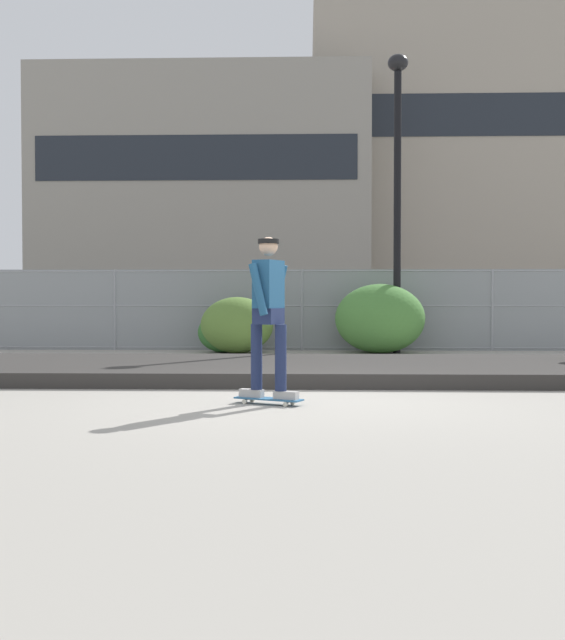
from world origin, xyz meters
name	(u,v)px	position (x,y,z in m)	size (l,w,h in m)	color
ground_plane	(296,402)	(0.00, 0.00, 0.00)	(120.00, 120.00, 0.00)	#9E998E
gravel_berm	(299,369)	(0.00, 3.01, 0.10)	(11.19, 3.71, 0.21)	#33302D
skateboard	(269,399)	(-0.31, -0.24, 0.06)	(0.81, 0.52, 0.07)	#2D608C
skater	(268,306)	(-0.31, -0.24, 1.11)	(0.70, 0.62, 1.82)	#B2ADA8
chain_fence	(302,309)	(0.00, 8.91, 0.93)	(17.30, 0.06, 1.85)	gray
street_lamp	(397,167)	(2.06, 8.02, 4.03)	(0.44, 0.44, 6.42)	black
parked_car_near	(197,311)	(-2.94, 12.72, 0.84)	(4.49, 2.13, 1.66)	maroon
parked_car_mid	(432,311)	(3.51, 12.53, 0.84)	(4.42, 1.98, 1.66)	black
library_building	(213,205)	(-6.09, 42.43, 7.20)	(19.44, 15.77, 14.41)	gray
office_block	(507,173)	(13.48, 44.58, 9.59)	(26.04, 13.83, 19.17)	#9E9384
shrub_left	(224,332)	(-1.70, 8.08, 0.44)	(1.15, 0.94, 0.89)	#336B2D
shrub_center	(237,325)	(-1.40, 7.92, 0.61)	(1.58, 1.29, 1.22)	#567A33
shrub_right	(380,319)	(1.69, 7.99, 0.75)	(1.94, 1.59, 1.50)	#477F38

